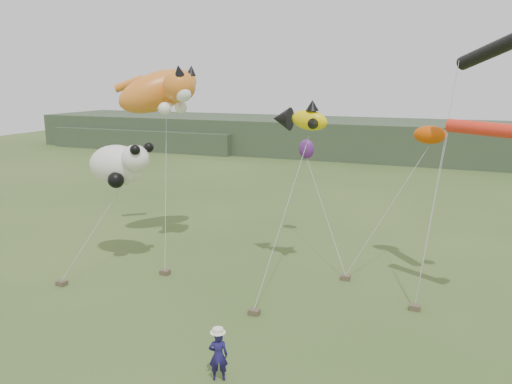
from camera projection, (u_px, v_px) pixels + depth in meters
ground at (217, 358)px, 15.63m from camera, size 120.00×120.00×0.00m
headland at (367, 139)px, 56.77m from camera, size 90.00×13.00×4.00m
festival_attendant at (218, 356)px, 14.34m from camera, size 0.66×0.56×1.53m
sandbag_anchors at (244, 289)px, 20.51m from camera, size 14.50×5.44×0.21m
cat_kite at (163, 91)px, 24.94m from camera, size 5.58×4.59×3.08m
fish_kite at (299, 119)px, 21.22m from camera, size 2.62×1.76×1.37m
tube_kites at (494, 84)px, 17.84m from camera, size 2.87×3.23×3.64m
panda_kite at (120, 165)px, 22.86m from camera, size 3.28×2.12×2.04m
misc_kites at (382, 140)px, 23.27m from camera, size 7.33×2.94×2.14m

